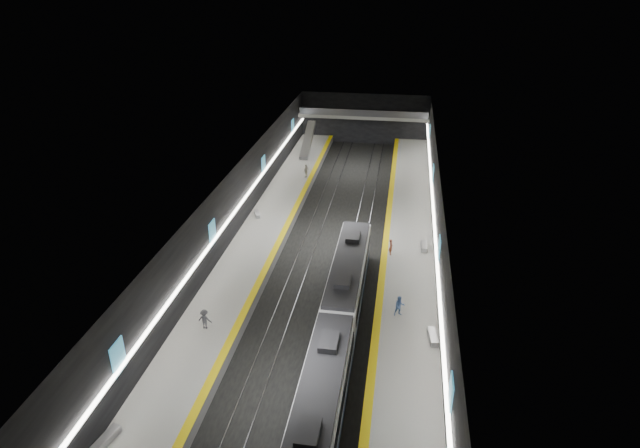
% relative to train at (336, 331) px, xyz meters
% --- Properties ---
extents(ground, '(70.00, 70.00, 0.00)m').
position_rel_train_xyz_m(ground, '(-2.50, 17.30, -2.20)').
color(ground, black).
rests_on(ground, ground).
extents(ceiling, '(20.00, 70.00, 0.04)m').
position_rel_train_xyz_m(ceiling, '(-2.50, 17.30, 5.80)').
color(ceiling, beige).
rests_on(ceiling, wall_left).
extents(wall_left, '(0.04, 70.00, 8.00)m').
position_rel_train_xyz_m(wall_left, '(-12.50, 17.30, 1.80)').
color(wall_left, black).
rests_on(wall_left, ground).
extents(wall_right, '(0.04, 70.00, 8.00)m').
position_rel_train_xyz_m(wall_right, '(7.50, 17.30, 1.80)').
color(wall_right, black).
rests_on(wall_right, ground).
extents(wall_back, '(20.00, 0.04, 8.00)m').
position_rel_train_xyz_m(wall_back, '(-2.50, 52.30, 1.80)').
color(wall_back, black).
rests_on(wall_back, ground).
extents(platform_left, '(5.00, 70.00, 1.00)m').
position_rel_train_xyz_m(platform_left, '(-10.00, 17.30, -1.70)').
color(platform_left, slate).
rests_on(platform_left, ground).
extents(tile_surface_left, '(5.00, 70.00, 0.02)m').
position_rel_train_xyz_m(tile_surface_left, '(-10.00, 17.30, -1.19)').
color(tile_surface_left, '#9C9C97').
rests_on(tile_surface_left, platform_left).
extents(tactile_strip_left, '(0.60, 70.00, 0.02)m').
position_rel_train_xyz_m(tactile_strip_left, '(-7.80, 17.30, -1.18)').
color(tactile_strip_left, yellow).
rests_on(tactile_strip_left, platform_left).
extents(platform_right, '(5.00, 70.00, 1.00)m').
position_rel_train_xyz_m(platform_right, '(5.00, 17.30, -1.70)').
color(platform_right, slate).
rests_on(platform_right, ground).
extents(tile_surface_right, '(5.00, 70.00, 0.02)m').
position_rel_train_xyz_m(tile_surface_right, '(5.00, 17.30, -1.19)').
color(tile_surface_right, '#9C9C97').
rests_on(tile_surface_right, platform_right).
extents(tactile_strip_right, '(0.60, 70.00, 0.02)m').
position_rel_train_xyz_m(tactile_strip_right, '(2.80, 17.30, -1.18)').
color(tactile_strip_right, yellow).
rests_on(tactile_strip_right, platform_right).
extents(rails, '(6.52, 70.00, 0.12)m').
position_rel_train_xyz_m(rails, '(-2.50, 17.30, -2.14)').
color(rails, gray).
rests_on(rails, ground).
extents(train, '(2.69, 30.05, 3.60)m').
position_rel_train_xyz_m(train, '(0.00, 0.00, 0.00)').
color(train, '#0D1B32').
rests_on(train, ground).
extents(ad_posters, '(19.94, 53.50, 2.20)m').
position_rel_train_xyz_m(ad_posters, '(-2.50, 18.30, 2.30)').
color(ad_posters, teal).
rests_on(ad_posters, wall_left).
extents(cove_light_left, '(0.25, 68.60, 0.12)m').
position_rel_train_xyz_m(cove_light_left, '(-12.30, 17.30, 1.60)').
color(cove_light_left, white).
rests_on(cove_light_left, wall_left).
extents(cove_light_right, '(0.25, 68.60, 0.12)m').
position_rel_train_xyz_m(cove_light_right, '(7.30, 17.30, 1.60)').
color(cove_light_right, white).
rests_on(cove_light_right, wall_right).
extents(mezzanine_bridge, '(20.00, 3.00, 1.50)m').
position_rel_train_xyz_m(mezzanine_bridge, '(-2.50, 50.23, 2.84)').
color(mezzanine_bridge, gray).
rests_on(mezzanine_bridge, wall_left).
extents(escalator, '(1.20, 7.50, 3.92)m').
position_rel_train_xyz_m(escalator, '(-10.00, 43.30, 0.70)').
color(escalator, '#99999E').
rests_on(escalator, platform_left).
extents(bench_left_near, '(0.96, 2.07, 0.49)m').
position_rel_train_xyz_m(bench_left_near, '(-12.00, -11.00, -0.95)').
color(bench_left_near, '#99999E').
rests_on(bench_left_near, platform_left).
extents(bench_left_far, '(1.10, 1.76, 0.42)m').
position_rel_train_xyz_m(bench_left_far, '(-11.58, 20.62, -0.99)').
color(bench_left_far, '#99999E').
rests_on(bench_left_far, platform_left).
extents(bench_right_near, '(0.80, 2.01, 0.48)m').
position_rel_train_xyz_m(bench_right_near, '(7.00, 1.65, -0.96)').
color(bench_right_near, '#99999E').
rests_on(bench_right_near, platform_right).
extents(bench_right_far, '(0.56, 1.95, 0.47)m').
position_rel_train_xyz_m(bench_right_far, '(6.53, 15.88, -0.96)').
color(bench_right_far, '#99999E').
rests_on(bench_right_far, platform_right).
extents(passenger_right_a, '(0.46, 0.63, 1.60)m').
position_rel_train_xyz_m(passenger_right_a, '(3.37, 14.16, -0.40)').
color(passenger_right_a, '#B55B43').
rests_on(passenger_right_a, platform_right).
extents(passenger_right_b, '(1.00, 0.90, 1.71)m').
position_rel_train_xyz_m(passenger_right_b, '(4.44, 4.34, -0.34)').
color(passenger_right_b, '#5479B7').
rests_on(passenger_right_b, platform_right).
extents(passenger_left_a, '(0.81, 1.12, 1.77)m').
position_rel_train_xyz_m(passenger_left_a, '(-8.37, 33.17, -0.31)').
color(passenger_left_a, silver).
rests_on(passenger_left_a, platform_left).
extents(passenger_left_b, '(1.10, 0.68, 1.64)m').
position_rel_train_xyz_m(passenger_left_b, '(-10.10, 0.30, -0.38)').
color(passenger_left_b, '#414249').
rests_on(passenger_left_b, platform_left).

